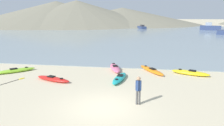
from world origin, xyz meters
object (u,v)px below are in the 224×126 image
at_px(moored_boat_2, 210,27).
at_px(loose_paddle, 8,83).
at_px(kayak_on_sand_5, 120,78).
at_px(kayak_on_sand_3, 151,70).
at_px(kayak_on_sand_0, 53,79).
at_px(person_near_foreground, 138,89).
at_px(kayak_on_sand_2, 115,68).
at_px(kayak_on_sand_4, 16,70).
at_px(moored_boat_0, 142,27).
at_px(kayak_on_sand_1, 190,73).
at_px(moored_boat_1, 221,32).

distance_m(moored_boat_2, loose_paddle, 61.18).
height_order(kayak_on_sand_5, loose_paddle, kayak_on_sand_5).
xyz_separation_m(kayak_on_sand_3, loose_paddle, (-9.93, -4.69, -0.12)).
height_order(kayak_on_sand_0, person_near_foreground, person_near_foreground).
bearing_deg(kayak_on_sand_0, kayak_on_sand_2, 44.43).
bearing_deg(kayak_on_sand_4, kayak_on_sand_5, -5.52).
xyz_separation_m(kayak_on_sand_2, kayak_on_sand_4, (-7.94, -2.10, -0.03)).
height_order(person_near_foreground, moored_boat_0, person_near_foreground).
bearing_deg(kayak_on_sand_2, moored_boat_2, 67.48).
bearing_deg(kayak_on_sand_4, kayak_on_sand_1, 5.92).
distance_m(kayak_on_sand_0, moored_boat_0, 57.24).
relative_size(kayak_on_sand_0, loose_paddle, 1.10).
relative_size(person_near_foreground, loose_paddle, 0.57).
relative_size(moored_boat_0, moored_boat_2, 0.83).
distance_m(kayak_on_sand_4, loose_paddle, 2.94).
relative_size(kayak_on_sand_0, kayak_on_sand_4, 1.10).
bearing_deg(kayak_on_sand_0, kayak_on_sand_4, 156.49).
bearing_deg(moored_boat_0, kayak_on_sand_4, -99.01).
height_order(kayak_on_sand_5, moored_boat_1, moored_boat_1).
relative_size(kayak_on_sand_5, person_near_foreground, 2.00).
xyz_separation_m(moored_boat_0, loose_paddle, (-7.68, -58.01, -0.49)).
bearing_deg(kayak_on_sand_5, moored_boat_0, 89.93).
bearing_deg(person_near_foreground, loose_paddle, 166.20).
xyz_separation_m(kayak_on_sand_3, kayak_on_sand_4, (-11.02, -1.97, 0.01)).
bearing_deg(kayak_on_sand_4, moored_boat_2, 61.15).
height_order(kayak_on_sand_4, moored_boat_1, moored_boat_1).
bearing_deg(moored_boat_0, kayak_on_sand_0, -94.76).
relative_size(kayak_on_sand_2, moored_boat_1, 0.53).
distance_m(person_near_foreground, moored_boat_1, 47.86).
relative_size(kayak_on_sand_1, kayak_on_sand_4, 1.11).
xyz_separation_m(kayak_on_sand_3, moored_boat_1, (16.85, 37.55, 0.35)).
relative_size(kayak_on_sand_3, moored_boat_2, 0.57).
bearing_deg(kayak_on_sand_3, person_near_foreground, -96.64).
height_order(kayak_on_sand_1, kayak_on_sand_3, kayak_on_sand_1).
distance_m(kayak_on_sand_0, person_near_foreground, 7.02).
xyz_separation_m(kayak_on_sand_1, moored_boat_2, (14.58, 50.47, 0.66)).
height_order(kayak_on_sand_0, kayak_on_sand_2, kayak_on_sand_2).
bearing_deg(moored_boat_0, kayak_on_sand_3, -87.58).
bearing_deg(kayak_on_sand_4, person_near_foreground, -25.90).
height_order(kayak_on_sand_3, loose_paddle, kayak_on_sand_3).
bearing_deg(moored_boat_0, kayak_on_sand_2, -90.89).
height_order(kayak_on_sand_1, kayak_on_sand_5, kayak_on_sand_1).
height_order(kayak_on_sand_4, person_near_foreground, person_near_foreground).
distance_m(kayak_on_sand_4, person_near_foreground, 11.38).
distance_m(kayak_on_sand_3, moored_boat_2, 52.97).
xyz_separation_m(kayak_on_sand_2, moored_boat_2, (20.66, 49.83, 0.65)).
xyz_separation_m(moored_boat_1, loose_paddle, (-26.78, -42.24, -0.47)).
bearing_deg(kayak_on_sand_2, kayak_on_sand_0, -135.57).
distance_m(kayak_on_sand_0, kayak_on_sand_2, 5.49).
distance_m(kayak_on_sand_2, kayak_on_sand_5, 3.04).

